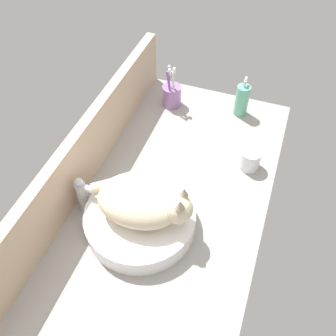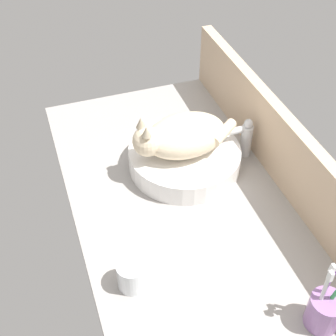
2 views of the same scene
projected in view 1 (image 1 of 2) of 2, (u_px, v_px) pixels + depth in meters
ground_plane at (171, 198)px, 127.68cm from camera, size 119.98×63.44×4.00cm
backsplash_panel at (87, 151)px, 124.57cm from camera, size 119.98×3.60×21.95cm
sink_basin at (140, 219)px, 115.71cm from camera, size 34.24×34.24×6.71cm
cat at (143, 203)px, 108.65cm from camera, size 18.74×32.42×14.00cm
faucet at (85, 193)px, 117.54cm from camera, size 3.60×11.84×13.60cm
soap_dispenser at (242, 100)px, 148.83cm from camera, size 5.36×5.36×16.45cm
toothbrush_cup at (172, 95)px, 153.89cm from camera, size 7.75×7.75×18.68cm
water_glass at (250, 160)px, 132.10cm from camera, size 7.22×7.22×7.56cm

